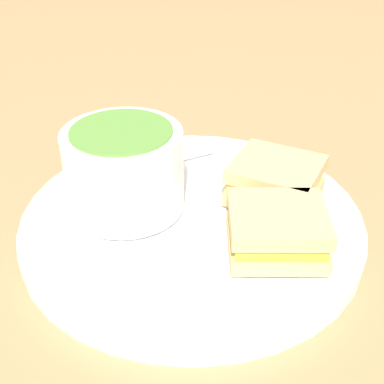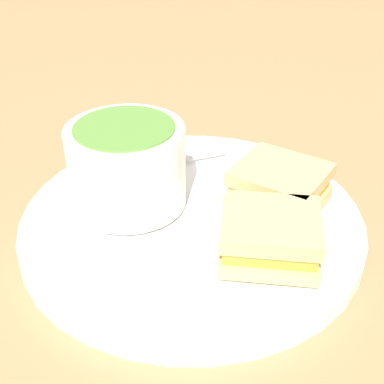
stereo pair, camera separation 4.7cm
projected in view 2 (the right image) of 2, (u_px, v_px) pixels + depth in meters
name	position (u px, v px, depth m)	size (l,w,h in m)	color
ground_plane	(192.00, 231.00, 0.50)	(2.40, 2.40, 0.00)	#9E754C
plate	(192.00, 221.00, 0.49)	(0.31, 0.31, 0.02)	white
soup_bowl	(127.00, 165.00, 0.48)	(0.11, 0.11, 0.08)	white
spoon	(148.00, 164.00, 0.55)	(0.04, 0.11, 0.01)	silver
sandwich_half_near	(270.00, 236.00, 0.43)	(0.09, 0.09, 0.04)	tan
sandwich_half_far	(280.00, 186.00, 0.49)	(0.10, 0.11, 0.04)	tan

